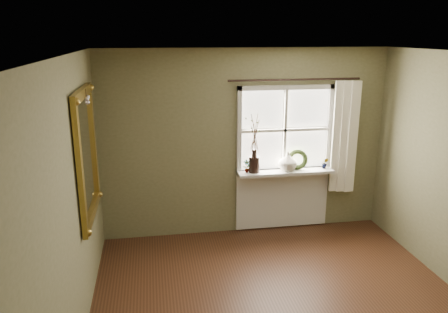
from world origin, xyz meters
TOP-DOWN VIEW (x-y plane):
  - ceiling at (0.00, 0.00)m, footprint 4.50×4.50m
  - wall_back at (0.00, 2.30)m, footprint 4.00×0.10m
  - wall_left at (-2.05, 0.00)m, footprint 0.10×4.50m
  - window_frame at (0.55, 2.23)m, footprint 1.36×0.06m
  - window_sill at (0.55, 2.12)m, footprint 1.36×0.26m
  - window_apron at (0.55, 2.23)m, footprint 1.36×0.04m
  - dark_jug at (0.09, 2.12)m, footprint 0.19×0.19m
  - cream_vase at (0.58, 2.12)m, footprint 0.29×0.29m
  - wreath at (0.73, 2.16)m, footprint 0.31×0.19m
  - potted_plant_left at (-0.01, 2.12)m, footprint 0.11×0.08m
  - potted_plant_right at (1.13, 2.12)m, footprint 0.11×0.10m
  - curtain at (1.39, 2.13)m, footprint 0.36×0.12m
  - curtain_rod at (0.65, 2.17)m, footprint 1.84×0.03m
  - gilt_mirror at (-1.96, 1.09)m, footprint 0.10×1.16m

SIDE VIEW (x-z plane):
  - window_apron at x=0.55m, z-range 0.02..0.90m
  - window_sill at x=0.55m, z-range 0.88..0.92m
  - potted_plant_right at x=1.13m, z-range 0.92..1.08m
  - potted_plant_left at x=-0.01m, z-range 0.92..1.10m
  - wreath at x=0.73m, z-range 0.88..1.18m
  - dark_jug at x=0.09m, z-range 0.92..1.15m
  - cream_vase at x=0.58m, z-range 0.92..1.19m
  - wall_back at x=0.00m, z-range 0.00..2.60m
  - wall_left at x=-2.05m, z-range 0.00..2.60m
  - curtain at x=1.39m, z-range 0.57..2.16m
  - window_frame at x=0.55m, z-range 0.86..2.10m
  - gilt_mirror at x=-1.96m, z-range 0.86..2.25m
  - curtain_rod at x=0.65m, z-range 2.16..2.20m
  - ceiling at x=0.00m, z-range 2.60..2.60m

